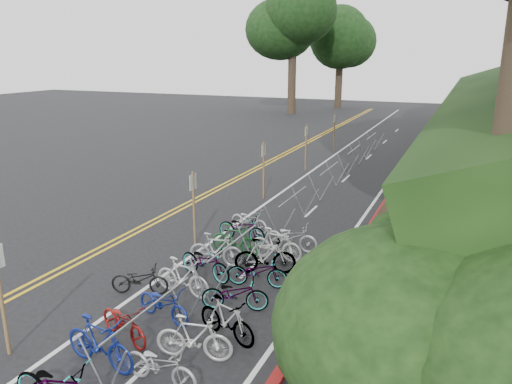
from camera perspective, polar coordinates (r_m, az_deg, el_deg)
ground at (r=13.62m, az=-20.07°, el=-12.37°), size 120.00×120.00×0.00m
road_markings at (r=21.20m, az=0.01°, el=-1.34°), size 7.47×80.00×0.01m
red_curb at (r=21.63m, az=14.49°, el=-1.37°), size 0.25×28.00×0.10m
bike_rack_front at (r=11.00m, az=-12.04°, el=-13.99°), size 1.10×3.12×1.08m
bike_racks_rest at (r=22.89m, az=8.36°, el=1.98°), size 1.14×23.00×1.17m
signpost_near at (r=11.67m, az=-27.20°, el=-10.08°), size 0.08×0.40×2.54m
signposts_rest at (r=24.40m, az=3.57°, el=4.34°), size 0.08×18.40×2.50m
bike_front at (r=13.72m, az=-13.16°, el=-9.69°), size 1.00×1.64×0.81m
bike_valet at (r=13.15m, az=-5.32°, el=-10.14°), size 3.37×11.66×1.10m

